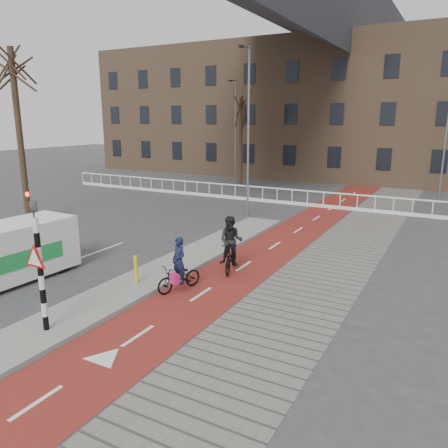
% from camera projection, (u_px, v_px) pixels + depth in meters
% --- Properties ---
extents(ground, '(120.00, 120.00, 0.00)m').
position_uv_depth(ground, '(119.00, 309.00, 12.42)').
color(ground, '#38383A').
rests_on(ground, ground).
extents(bike_lane, '(2.50, 60.00, 0.01)m').
position_uv_depth(bike_lane, '(291.00, 235.00, 20.26)').
color(bike_lane, maroon).
rests_on(bike_lane, ground).
extents(sidewalk, '(3.00, 60.00, 0.01)m').
position_uv_depth(sidewalk, '(352.00, 243.00, 18.96)').
color(sidewalk, slate).
rests_on(sidewalk, ground).
extents(curb_island, '(1.80, 16.00, 0.12)m').
position_uv_depth(curb_island, '(178.00, 263.00, 16.15)').
color(curb_island, gray).
rests_on(curb_island, ground).
extents(traffic_signal, '(0.80, 0.80, 3.68)m').
position_uv_depth(traffic_signal, '(38.00, 259.00, 10.51)').
color(traffic_signal, black).
rests_on(traffic_signal, curb_island).
extents(bollard, '(0.12, 0.12, 0.90)m').
position_uv_depth(bollard, '(136.00, 269.00, 13.97)').
color(bollard, '#DAC40C').
rests_on(bollard, curb_island).
extents(cyclist_near, '(1.06, 1.71, 1.72)m').
position_uv_depth(cyclist_near, '(179.00, 273.00, 13.60)').
color(cyclist_near, black).
rests_on(cyclist_near, bike_lane).
extents(cyclist_far, '(1.03, 1.92, 1.98)m').
position_uv_depth(cyclist_far, '(231.00, 249.00, 15.28)').
color(cyclist_far, black).
rests_on(cyclist_far, bike_lane).
extents(van, '(1.99, 4.55, 1.92)m').
position_uv_depth(van, '(6.00, 252.00, 14.27)').
color(van, white).
rests_on(van, ground).
extents(railing, '(28.00, 0.10, 0.99)m').
position_uv_depth(railing, '(235.00, 195.00, 29.19)').
color(railing, silver).
rests_on(railing, ground).
extents(townhouse_row, '(46.00, 10.00, 15.90)m').
position_uv_depth(townhouse_row, '(331.00, 89.00, 39.29)').
color(townhouse_row, '#7F6047').
rests_on(townhouse_row, ground).
extents(tree_left, '(0.31, 0.31, 8.64)m').
position_uv_depth(tree_left, '(20.00, 138.00, 21.89)').
color(tree_left, '#2F2114').
rests_on(tree_left, ground).
extents(tree_mid, '(0.27, 0.27, 6.80)m').
position_uv_depth(tree_mid, '(241.00, 143.00, 33.92)').
color(tree_mid, '#2F2114').
rests_on(tree_mid, ground).
extents(streetlight_near, '(0.12, 0.12, 8.82)m').
position_uv_depth(streetlight_near, '(248.00, 135.00, 22.98)').
color(streetlight_near, slate).
rests_on(streetlight_near, ground).
extents(streetlight_left, '(0.12, 0.12, 8.27)m').
position_uv_depth(streetlight_left, '(235.00, 133.00, 35.80)').
color(streetlight_left, slate).
rests_on(streetlight_left, ground).
extents(streetlight_right, '(0.12, 0.12, 8.46)m').
position_uv_depth(streetlight_right, '(446.00, 135.00, 28.54)').
color(streetlight_right, slate).
rests_on(streetlight_right, ground).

